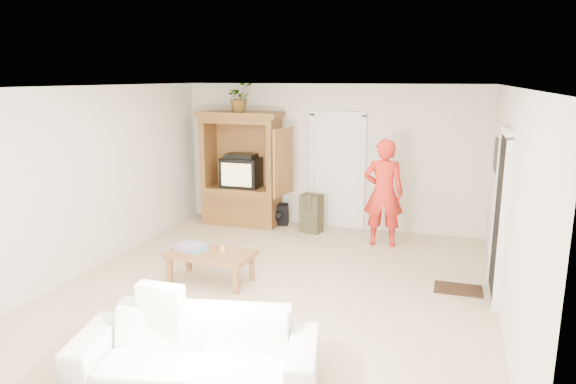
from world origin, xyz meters
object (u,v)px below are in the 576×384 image
(armoire, at_px, (243,176))
(coffee_table, at_px, (211,256))
(man, at_px, (383,193))
(sofa, at_px, (196,350))

(armoire, relative_size, coffee_table, 1.80)
(man, relative_size, sofa, 0.81)
(sofa, bearing_deg, man, 64.89)
(armoire, height_order, sofa, armoire)
(man, bearing_deg, sofa, 71.31)
(armoire, height_order, coffee_table, armoire)
(armoire, xyz_separation_m, coffee_table, (0.69, -2.80, -0.54))
(man, bearing_deg, coffee_table, 43.87)
(man, distance_m, coffee_table, 3.07)
(coffee_table, bearing_deg, man, 52.43)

